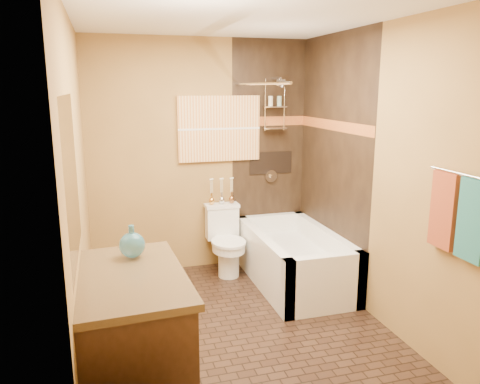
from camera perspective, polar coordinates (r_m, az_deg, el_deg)
name	(u,v)px	position (r m, az deg, el deg)	size (l,w,h in m)	color
floor	(240,328)	(4.11, 0.00, -16.30)	(3.00, 3.00, 0.00)	black
wall_left	(79,193)	(3.53, -19.04, -0.11)	(0.02, 3.00, 2.50)	#A1793E
wall_right	(374,175)	(4.16, 16.07, 1.95)	(0.02, 3.00, 2.50)	#A1793E
wall_back	(201,157)	(5.10, -4.77, 4.30)	(2.40, 0.02, 2.50)	#A1793E
wall_front	(327,243)	(2.31, 10.60, -6.16)	(2.40, 0.02, 2.50)	#A1793E
ceiling	(240,15)	(3.63, 0.00, 20.77)	(3.00, 3.00, 0.00)	silver
alcove_tile_back	(269,154)	(5.30, 3.51, 4.64)	(0.85, 0.01, 2.50)	black
alcove_tile_right	(332,162)	(4.80, 11.18, 3.57)	(0.01, 1.50, 2.50)	black
mosaic_band_back	(269,121)	(5.25, 3.61, 8.62)	(0.85, 0.01, 0.10)	#94391A
mosaic_band_right	(333,125)	(4.75, 11.27, 7.98)	(0.01, 1.50, 0.10)	#94391A
alcove_niche	(271,163)	(5.32, 3.77, 3.57)	(0.50, 0.01, 0.25)	black
shower_fixtures	(275,117)	(5.16, 4.26, 9.05)	(0.24, 0.33, 1.16)	silver
curtain_rod	(259,84)	(4.43, 2.29, 13.07)	(0.03, 0.03, 1.55)	silver
towel_bar	(461,174)	(3.27, 25.33, 1.97)	(0.02, 0.02, 0.55)	silver
towel_teal	(473,221)	(3.24, 26.53, -3.14)	(0.05, 0.22, 0.52)	#1D6159
towel_rust	(444,210)	(3.43, 23.61, -2.05)	(0.05, 0.22, 0.52)	maroon
sunset_painting	(219,129)	(5.09, -2.55, 7.71)	(0.90, 0.04, 0.70)	orange
vanity_mirror	(72,180)	(2.69, -19.83, 1.44)	(0.01, 1.00, 0.90)	white
bathtub	(294,263)	(4.90, 6.59, -8.56)	(0.80, 1.50, 0.55)	white
toilet	(226,240)	(5.09, -1.74, -5.87)	(0.37, 0.55, 0.73)	white
vanity	(131,345)	(3.05, -13.12, -17.72)	(0.69, 1.07, 0.92)	black
teal_bottle	(132,242)	(3.07, -13.04, -5.90)	(0.17, 0.17, 0.26)	#2A6B7E
bud_vases	(222,190)	(5.11, -2.25, 0.20)	(0.29, 0.06, 0.28)	gold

